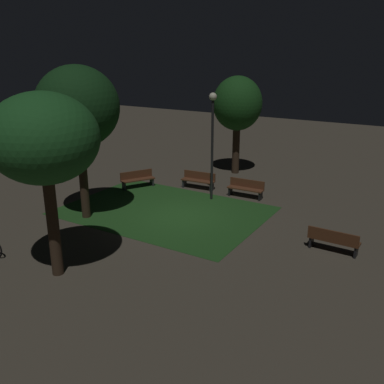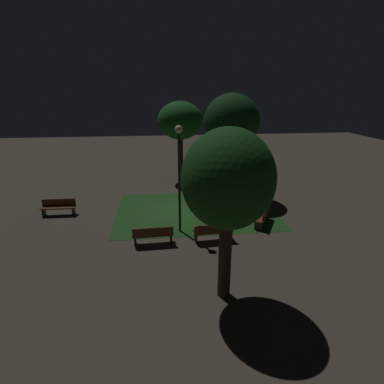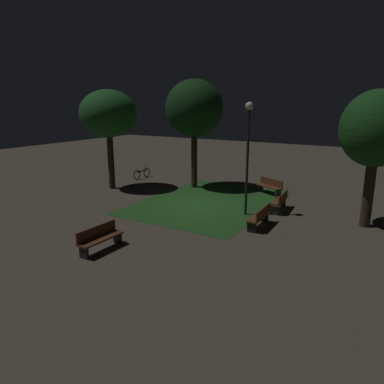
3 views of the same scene
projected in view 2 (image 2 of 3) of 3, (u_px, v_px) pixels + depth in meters
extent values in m
plane|color=#4C4438|center=(178.00, 210.00, 17.28)|extent=(60.00, 60.00, 0.00)
cube|color=#23511E|center=(195.00, 211.00, 17.20)|extent=(8.89, 6.34, 0.01)
cube|color=brown|center=(153.00, 234.00, 13.40)|extent=(1.82, 0.55, 0.06)
cube|color=brown|center=(153.00, 232.00, 13.13)|extent=(1.80, 0.13, 0.40)
cube|color=black|center=(135.00, 241.00, 13.36)|extent=(0.09, 0.39, 0.42)
cube|color=black|center=(171.00, 238.00, 13.59)|extent=(0.09, 0.39, 0.42)
cube|color=brown|center=(213.00, 231.00, 13.69)|extent=(1.83, 0.62, 0.06)
cube|color=brown|center=(214.00, 229.00, 13.42)|extent=(1.80, 0.20, 0.40)
cube|color=#2D2D33|center=(196.00, 238.00, 13.62)|extent=(0.11, 0.39, 0.42)
cube|color=#2D2D33|center=(229.00, 235.00, 13.92)|extent=(0.11, 0.39, 0.42)
cube|color=brown|center=(262.00, 216.00, 15.38)|extent=(1.30, 1.80, 0.06)
cube|color=brown|center=(266.00, 212.00, 15.23)|extent=(0.93, 1.60, 0.40)
cube|color=#2D2D33|center=(258.00, 226.00, 14.76)|extent=(0.37, 0.26, 0.42)
cube|color=#2D2D33|center=(264.00, 214.00, 16.16)|extent=(0.37, 0.26, 0.42)
cube|color=#512D19|center=(58.00, 208.00, 16.46)|extent=(1.81, 0.52, 0.06)
cube|color=#512D19|center=(59.00, 202.00, 16.58)|extent=(1.80, 0.10, 0.40)
cube|color=black|center=(74.00, 211.00, 16.60)|extent=(0.09, 0.39, 0.42)
cube|color=black|center=(44.00, 212.00, 16.47)|extent=(0.09, 0.39, 0.42)
cylinder|color=#38281C|center=(230.00, 167.00, 19.08)|extent=(0.37, 0.37, 3.84)
ellipsoid|color=#143816|center=(232.00, 121.00, 18.15)|extent=(3.40, 3.40, 3.33)
cylinder|color=#38281C|center=(225.00, 251.00, 9.64)|extent=(0.42, 0.42, 3.32)
ellipsoid|color=#194719|center=(228.00, 179.00, 8.85)|extent=(2.82, 2.82, 3.07)
cylinder|color=#38281C|center=(181.00, 157.00, 22.73)|extent=(0.37, 0.37, 3.56)
ellipsoid|color=#1E5623|center=(180.00, 120.00, 21.85)|extent=(3.31, 3.31, 2.74)
cylinder|color=black|center=(179.00, 185.00, 13.95)|extent=(0.12, 0.12, 4.80)
sphere|color=#F2EDCC|center=(179.00, 129.00, 13.12)|extent=(0.36, 0.36, 0.36)
torus|color=black|center=(215.00, 173.00, 23.78)|extent=(0.66, 0.07, 0.66)
torus|color=black|center=(228.00, 173.00, 23.88)|extent=(0.66, 0.07, 0.66)
cube|color=#232328|center=(221.00, 171.00, 23.77)|extent=(1.05, 0.06, 0.08)
cylinder|color=#232328|center=(225.00, 168.00, 23.73)|extent=(0.03, 0.03, 0.40)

